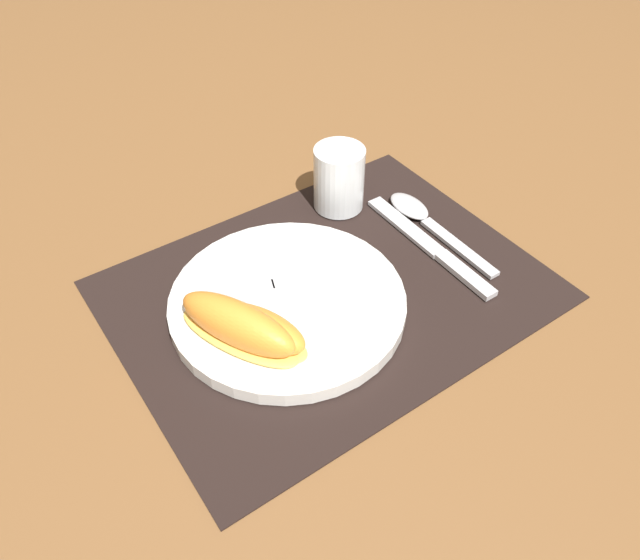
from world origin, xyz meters
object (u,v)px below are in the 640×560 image
citrus_wedge_0 (238,326)px  citrus_wedge_1 (260,330)px  spoon (422,216)px  juice_glass (339,182)px  knife (431,247)px  plate (288,303)px  fork (282,287)px

citrus_wedge_0 → citrus_wedge_1: 0.02m
spoon → citrus_wedge_0: (-0.28, -0.05, 0.03)m
juice_glass → knife: bearing=-73.5°
citrus_wedge_0 → citrus_wedge_1: (0.02, -0.01, -0.00)m
plate → citrus_wedge_1: (-0.05, -0.03, 0.02)m
juice_glass → spoon: bearing=-51.3°
fork → citrus_wedge_1: bearing=-138.7°
plate → spoon: bearing=8.6°
spoon → fork: (-0.21, -0.02, 0.01)m
knife → citrus_wedge_0: bearing=-178.6°
knife → juice_glass: bearing=106.5°
plate → juice_glass: bearing=37.6°
citrus_wedge_1 → citrus_wedge_0: bearing=141.9°
citrus_wedge_1 → fork: bearing=41.3°
knife → citrus_wedge_0: citrus_wedge_0 is taller
fork → citrus_wedge_0: 0.08m
plate → fork: size_ratio=1.28×
juice_glass → citrus_wedge_0: bearing=-148.0°
citrus_wedge_0 → juice_glass: bearing=32.0°
juice_glass → fork: (-0.15, -0.10, -0.02)m
plate → spoon: (0.21, 0.03, -0.00)m
spoon → fork: bearing=-175.0°
plate → citrus_wedge_0: (-0.07, -0.02, 0.03)m
plate → spoon: size_ratio=1.38×
plate → fork: fork is taller
juice_glass → knife: size_ratio=0.39×
knife → citrus_wedge_1: (-0.24, -0.02, 0.03)m
juice_glass → citrus_wedge_0: (-0.22, -0.14, 0.00)m
juice_glass → citrus_wedge_1: bearing=-143.5°
plate → spoon: plate is taller
juice_glass → citrus_wedge_0: 0.26m
fork → citrus_wedge_1: (-0.06, -0.05, 0.01)m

